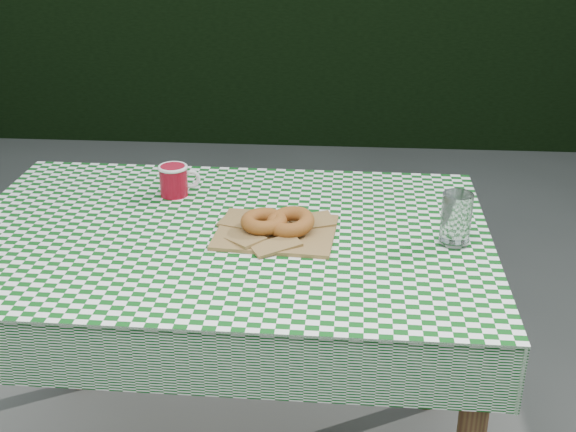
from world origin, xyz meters
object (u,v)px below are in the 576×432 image
object	(u,v)px
table	(229,363)
paper_bag	(276,231)
coffee_mug	(174,181)
drinking_glass	(456,219)

from	to	relation	value
table	paper_bag	world-z (taller)	paper_bag
table	coffee_mug	world-z (taller)	coffee_mug
paper_bag	drinking_glass	world-z (taller)	drinking_glass
paper_bag	coffee_mug	size ratio (longest dim) A/B	1.90
drinking_glass	table	bearing A→B (deg)	177.24
paper_bag	table	bearing A→B (deg)	177.85
table	drinking_glass	distance (m)	0.70
paper_bag	coffee_mug	xyz separation A→B (m)	(-0.29, 0.22, 0.03)
coffee_mug	drinking_glass	bearing A→B (deg)	-36.44
drinking_glass	paper_bag	bearing A→B (deg)	177.06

